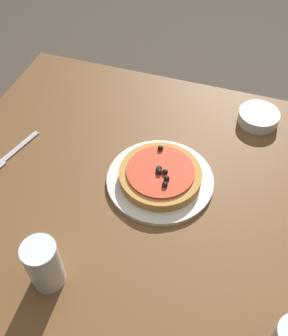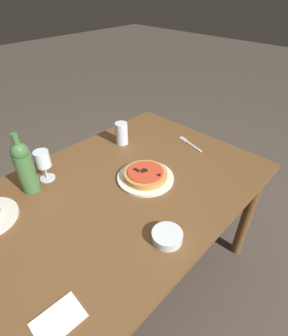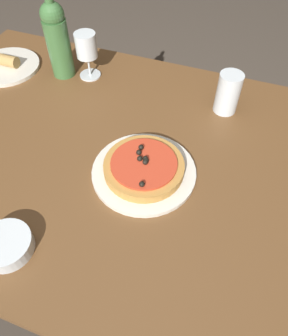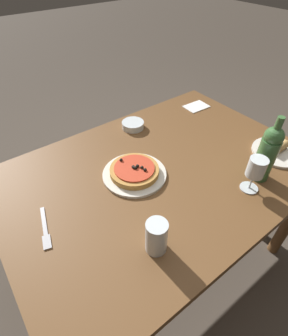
% 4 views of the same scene
% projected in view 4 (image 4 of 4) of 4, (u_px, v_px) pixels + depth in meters
% --- Properties ---
extents(ground_plane, '(14.00, 14.00, 0.00)m').
position_uv_depth(ground_plane, '(156.00, 255.00, 1.59)').
color(ground_plane, '#4C4238').
extents(dining_table, '(1.32, 0.92, 0.70)m').
position_uv_depth(dining_table, '(160.00, 183.00, 1.17)').
color(dining_table, brown).
rests_on(dining_table, ground_plane).
extents(dinner_plate, '(0.27, 0.27, 0.01)m').
position_uv_depth(dinner_plate, '(135.00, 174.00, 1.09)').
color(dinner_plate, silver).
rests_on(dinner_plate, dining_table).
extents(pizza, '(0.20, 0.20, 0.04)m').
position_uv_depth(pizza, '(134.00, 170.00, 1.08)').
color(pizza, '#BC843D').
rests_on(pizza, dinner_plate).
extents(wine_glass, '(0.07, 0.07, 0.15)m').
position_uv_depth(wine_glass, '(256.00, 169.00, 0.97)').
color(wine_glass, silver).
rests_on(wine_glass, dining_table).
extents(wine_bottle, '(0.07, 0.07, 0.28)m').
position_uv_depth(wine_bottle, '(267.00, 153.00, 1.01)').
color(wine_bottle, '#3D6B38').
rests_on(wine_bottle, dining_table).
extents(water_cup, '(0.07, 0.07, 0.12)m').
position_uv_depth(water_cup, '(156.00, 237.00, 0.80)').
color(water_cup, silver).
rests_on(water_cup, dining_table).
extents(side_bowl, '(0.11, 0.11, 0.03)m').
position_uv_depth(side_bowl, '(133.00, 125.00, 1.35)').
color(side_bowl, silver).
rests_on(side_bowl, dining_table).
extents(fork, '(0.07, 0.18, 0.00)m').
position_uv_depth(fork, '(45.00, 230.00, 0.89)').
color(fork, '#B7B7BC').
rests_on(fork, dining_table).
extents(side_plate, '(0.23, 0.23, 0.05)m').
position_uv_depth(side_plate, '(278.00, 151.00, 1.20)').
color(side_plate, silver).
rests_on(side_plate, dining_table).
extents(paper_napkin, '(0.14, 0.10, 0.00)m').
position_uv_depth(paper_napkin, '(196.00, 106.00, 1.53)').
color(paper_napkin, white).
rests_on(paper_napkin, dining_table).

